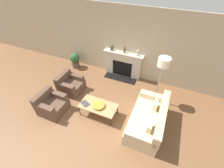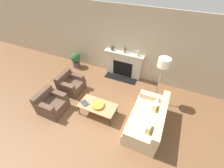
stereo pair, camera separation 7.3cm
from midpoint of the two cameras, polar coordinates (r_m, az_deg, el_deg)
The scene contains 14 objects.
ground_plane at distance 5.07m, azimuth -5.02°, elevation -14.50°, with size 18.00×18.00×0.00m, color brown.
wall_back at distance 6.14m, azimuth 7.13°, elevation 14.53°, with size 18.00×0.06×2.90m.
fireplace at distance 6.52m, azimuth 4.65°, elevation 7.27°, with size 1.69×0.59×1.14m.
couch at distance 4.85m, azimuth 13.96°, elevation -13.18°, with size 0.96×1.85×0.88m.
armchair_near at distance 5.55m, azimuth -21.75°, elevation -7.06°, with size 0.83×0.82×0.75m.
armchair_far at distance 6.08m, azimuth -15.15°, elevation -0.19°, with size 0.83×0.82×0.75m.
coffee_table at distance 4.96m, azimuth -5.06°, elevation -8.31°, with size 1.22×0.63×0.45m.
bowl at distance 4.88m, azimuth -4.93°, elevation -8.01°, with size 0.39×0.39×0.08m.
book at distance 5.04m, azimuth -9.96°, elevation -7.13°, with size 0.33×0.29×0.02m.
floor_lamp at distance 4.90m, azimuth 19.27°, elevation 6.25°, with size 0.38×0.38×1.84m.
mantel_vase_left at distance 6.35m, azimuth 0.45°, elevation 13.51°, with size 0.11×0.11×0.18m.
mantel_vase_center_left at distance 6.15m, azimuth 5.30°, elevation 12.80°, with size 0.07×0.07×0.26m.
mantel_vase_center_right at distance 6.04m, azimuth 10.17°, elevation 11.46°, with size 0.08×0.08×0.21m.
potted_plant at distance 7.35m, azimuth -13.39°, elevation 9.14°, with size 0.45×0.45×0.73m.
Camera 2 is at (1.59, -2.41, 4.17)m, focal length 24.00 mm.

